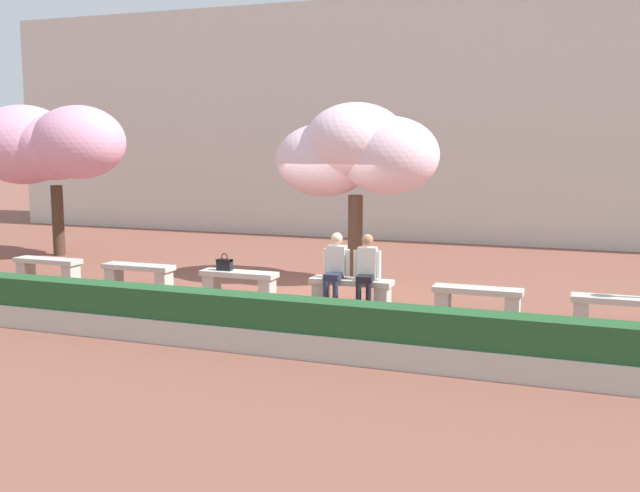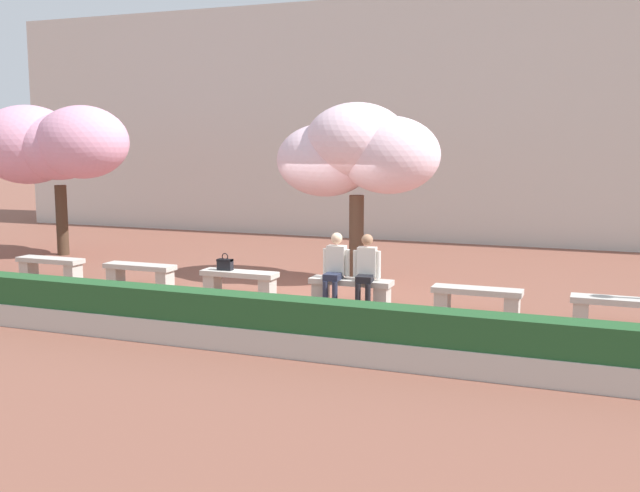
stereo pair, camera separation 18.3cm
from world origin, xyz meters
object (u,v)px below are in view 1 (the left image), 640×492
object	(u,v)px
person_seated_left	(335,265)
stone_bench_near_east	(351,287)
stone_bench_center	(239,279)
cherry_tree_secondary	(48,145)
cherry_tree_main	(354,152)
person_seated_right	(367,267)
stone_bench_west_end	(48,265)
handbag	(224,264)
stone_bench_east_end	(477,296)
stone_bench_far_east	(620,307)
stone_bench_near_west	(138,272)

from	to	relation	value
person_seated_left	stone_bench_near_east	bearing A→B (deg)	10.39
stone_bench_center	cherry_tree_secondary	bearing A→B (deg)	158.04
stone_bench_center	cherry_tree_main	xyz separation A→B (m)	(1.67, 2.09, 2.43)
person_seated_right	person_seated_left	bearing A→B (deg)	-179.95
stone_bench_west_end	handbag	distance (m)	4.29
stone_bench_east_end	person_seated_right	xyz separation A→B (m)	(-1.99, -0.05, 0.40)
handbag	stone_bench_west_end	bearing A→B (deg)	179.92
stone_bench_near_east	person_seated_right	distance (m)	0.51
stone_bench_center	stone_bench_east_end	bearing A→B (deg)	0.00
stone_bench_center	cherry_tree_main	size ratio (longest dim) A/B	0.41
stone_bench_east_end	handbag	size ratio (longest dim) A/B	4.54
stone_bench_east_end	stone_bench_far_east	xyz separation A→B (m)	(2.30, 0.00, 0.00)
stone_bench_near_west	handbag	size ratio (longest dim) A/B	4.54
handbag	cherry_tree_secondary	bearing A→B (deg)	157.05
person_seated_right	stone_bench_center	bearing A→B (deg)	178.84
handbag	stone_bench_near_west	bearing A→B (deg)	179.84
handbag	person_seated_left	bearing A→B (deg)	-1.18
person_seated_left	cherry_tree_main	bearing A→B (deg)	99.03
stone_bench_east_end	stone_bench_far_east	world-z (taller)	same
person_seated_left	cherry_tree_main	world-z (taller)	cherry_tree_main
stone_bench_west_end	stone_bench_far_east	size ratio (longest dim) A/B	1.00
stone_bench_west_end	stone_bench_near_east	bearing A→B (deg)	0.00
stone_bench_west_end	stone_bench_near_west	size ratio (longest dim) A/B	1.00
cherry_tree_secondary	cherry_tree_main	bearing A→B (deg)	-4.33
stone_bench_near_east	cherry_tree_main	size ratio (longest dim) A/B	0.41
cherry_tree_main	cherry_tree_secondary	size ratio (longest dim) A/B	0.86
stone_bench_west_end	person_seated_right	xyz separation A→B (m)	(7.20, -0.05, 0.40)
handbag	cherry_tree_main	bearing A→B (deg)	46.64
person_seated_right	cherry_tree_secondary	world-z (taller)	cherry_tree_secondary
stone_bench_west_end	handbag	xyz separation A→B (m)	(4.29, -0.01, 0.28)
stone_bench_near_east	stone_bench_far_east	distance (m)	4.59
stone_bench_west_end	stone_bench_center	xyz separation A→B (m)	(4.59, 0.00, 0.00)
stone_bench_west_end	stone_bench_center	world-z (taller)	same
stone_bench_west_end	stone_bench_far_east	distance (m)	11.49
stone_bench_far_east	person_seated_right	size ratio (longest dim) A/B	1.19
stone_bench_far_east	person_seated_right	world-z (taller)	person_seated_right
person_seated_right	stone_bench_west_end	bearing A→B (deg)	179.58
cherry_tree_secondary	stone_bench_near_east	bearing A→B (deg)	-16.74
person_seated_left	handbag	xyz separation A→B (m)	(-2.31, 0.05, -0.12)
stone_bench_near_west	stone_bench_east_end	size ratio (longest dim) A/B	1.00
stone_bench_west_end	person_seated_right	distance (m)	7.21
handbag	stone_bench_near_east	bearing A→B (deg)	0.12
stone_bench_near_west	cherry_tree_secondary	distance (m)	5.82
stone_bench_near_east	cherry_tree_secondary	world-z (taller)	cherry_tree_secondary
stone_bench_near_west	cherry_tree_secondary	xyz separation A→B (m)	(-4.46, 2.72, 2.56)
stone_bench_near_east	stone_bench_far_east	size ratio (longest dim) A/B	1.00
stone_bench_west_end	stone_bench_near_east	xyz separation A→B (m)	(6.89, 0.00, 0.00)
stone_bench_east_end	cherry_tree_main	distance (m)	4.34
person_seated_left	cherry_tree_secondary	size ratio (longest dim) A/B	0.30
stone_bench_west_end	stone_bench_near_west	world-z (taller)	same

